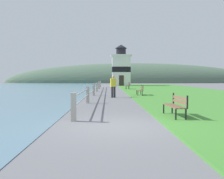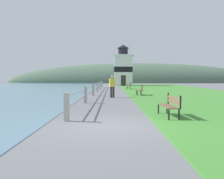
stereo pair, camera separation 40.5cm
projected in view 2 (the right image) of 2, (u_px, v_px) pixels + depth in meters
name	position (u px, v px, depth m)	size (l,w,h in m)	color
ground_plane	(107.00, 126.00, 8.09)	(160.00, 160.00, 0.00)	slate
grass_verge	(179.00, 92.00, 27.49)	(12.00, 58.22, 0.06)	#428433
seawall_railing	(95.00, 87.00, 25.04)	(0.18, 32.17, 1.04)	#A8A399
park_bench_near	(170.00, 104.00, 9.78)	(0.54, 1.71, 0.94)	brown
park_bench_midway	(140.00, 90.00, 21.71)	(0.56, 1.66, 0.94)	brown
park_bench_far	(129.00, 85.00, 33.46)	(0.53, 1.62, 0.94)	brown
lighthouse	(123.00, 68.00, 48.26)	(3.94, 3.94, 7.95)	white
person_strolling	(112.00, 85.00, 19.75)	(0.48, 0.33, 1.77)	#28282D
distant_hillside	(137.00, 83.00, 76.84)	(80.00, 16.00, 12.00)	#4C6651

